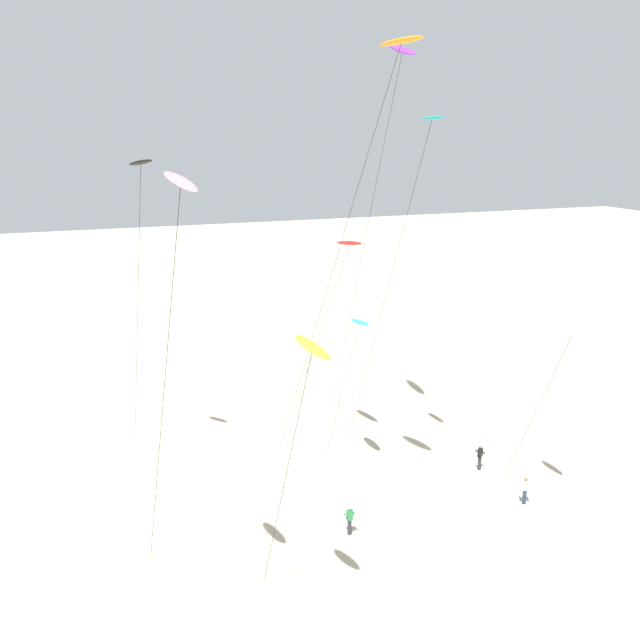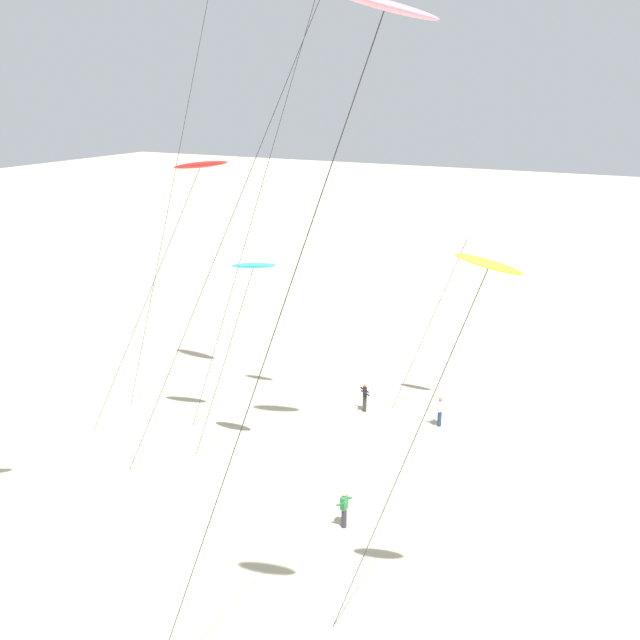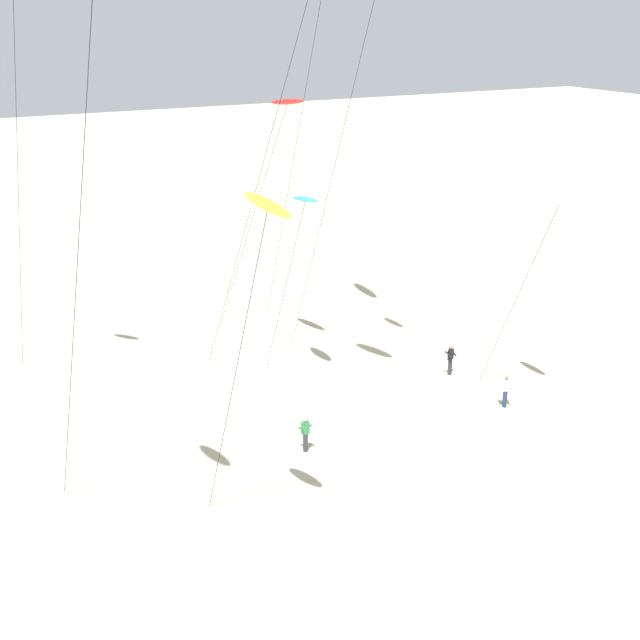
{
  "view_description": "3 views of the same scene",
  "coord_description": "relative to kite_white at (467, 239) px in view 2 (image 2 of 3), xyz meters",
  "views": [
    {
      "loc": [
        -16.67,
        -23.97,
        20.4
      ],
      "look_at": [
        -4.99,
        7.84,
        10.76
      ],
      "focal_mm": 36.63,
      "sensor_mm": 36.0,
      "label": 1
    },
    {
      "loc": [
        -27.28,
        -6.53,
        17.31
      ],
      "look_at": [
        -1.01,
        6.85,
        7.46
      ],
      "focal_mm": 39.2,
      "sensor_mm": 36.0,
      "label": 2
    },
    {
      "loc": [
        -18.56,
        -24.16,
        18.38
      ],
      "look_at": [
        -2.62,
        6.65,
        4.85
      ],
      "focal_mm": 45.29,
      "sensor_mm": 36.0,
      "label": 3
    }
  ],
  "objects": [
    {
      "name": "ground_plane",
      "position": [
        -7.49,
        -2.75,
        -9.91
      ],
      "size": [
        260.0,
        260.0,
        0.0
      ],
      "primitive_type": "plane",
      "color": "beige"
    },
    {
      "name": "kite_white",
      "position": [
        0.0,
        0.0,
        0.0
      ],
      "size": [
        1.25,
        4.45,
        10.5
      ],
      "color": "white",
      "rests_on": "ground"
    },
    {
      "name": "kite_red",
      "position": [
        -8.79,
        10.08,
        3.94
      ],
      "size": [
        2.28,
        7.99,
        14.34
      ],
      "color": "red",
      "rests_on": "ground"
    },
    {
      "name": "kite_cyan",
      "position": [
        -9.29,
        7.05,
        -0.2
      ],
      "size": [
        1.19,
        4.34,
        10.09
      ],
      "color": "#33BFE0",
      "rests_on": "ground"
    },
    {
      "name": "kite_pink",
      "position": [
        -20.82,
        -3.46,
        8.56
      ],
      "size": [
        2.28,
        7.47,
        19.26
      ],
      "color": "pink",
      "rests_on": "ground"
    },
    {
      "name": "kite_yellow",
      "position": [
        -16.53,
        -4.98,
        2.64
      ],
      "size": [
        1.67,
        5.05,
        13.19
      ],
      "color": "yellow",
      "rests_on": "ground"
    },
    {
      "name": "kite_teal",
      "position": [
        -5.97,
        5.76,
        10.65
      ],
      "size": [
        2.06,
        7.74,
        21.43
      ],
      "color": "teal",
      "rests_on": "ground"
    },
    {
      "name": "kite_flyer_nearest",
      "position": [
        -12.31,
        1.06,
        -9.02
      ],
      "size": [
        0.6,
        0.57,
        1.67
      ],
      "color": "#33333D",
      "rests_on": "ground"
    },
    {
      "name": "kite_flyer_middle",
      "position": [
        -1.74,
        0.36,
        -9.02
      ],
      "size": [
        0.7,
        0.69,
        1.67
      ],
      "color": "navy",
      "rests_on": "ground"
    },
    {
      "name": "kite_flyer_furthest",
      "position": [
        -1.92,
        4.65,
        -9.02
      ],
      "size": [
        0.71,
        0.7,
        1.67
      ],
      "color": "#33333D",
      "rests_on": "ground"
    }
  ]
}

